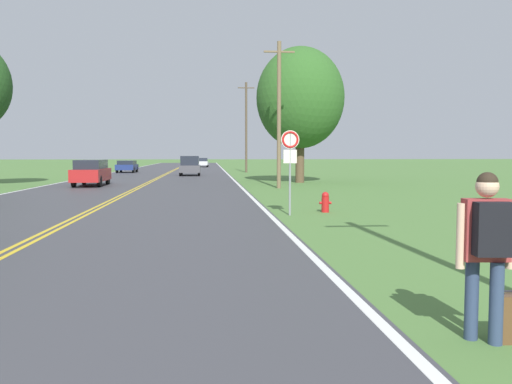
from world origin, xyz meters
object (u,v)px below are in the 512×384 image
fire_hydrant (325,202)px  tree_mid_treeline (300,98)px  car_dark_blue_hatchback_mid_far (127,166)px  hitchhiker_person (487,239)px  car_red_suv_approaching (91,172)px  car_dark_grey_van_mid_near (190,165)px  traffic_sign (290,151)px  car_silver_sedan_receding (202,162)px

fire_hydrant → tree_mid_treeline: (2.43, 19.26, 5.55)m
fire_hydrant → car_dark_blue_hatchback_mid_far: size_ratio=0.20×
hitchhiker_person → car_dark_blue_hatchback_mid_far: size_ratio=0.51×
tree_mid_treeline → car_dark_blue_hatchback_mid_far: tree_mid_treeline is taller
fire_hydrant → car_red_suv_approaching: size_ratio=0.15×
tree_mid_treeline → car_dark_blue_hatchback_mid_far: (-15.12, 21.81, -5.19)m
car_dark_grey_van_mid_near → hitchhiker_person: bearing=5.5°
traffic_sign → car_silver_sedan_receding: bearing=93.0°
car_dark_blue_hatchback_mid_far → car_silver_sedan_receding: bearing=-15.9°
fire_hydrant → car_red_suv_approaching: car_red_suv_approaching is taller
traffic_sign → tree_mid_treeline: size_ratio=0.30×
fire_hydrant → car_dark_blue_hatchback_mid_far: bearing=107.2°
car_silver_sedan_receding → car_dark_grey_van_mid_near: bearing=0.8°
fire_hydrant → car_dark_grey_van_mid_near: size_ratio=0.17×
car_dark_blue_hatchback_mid_far → car_silver_sedan_receding: size_ratio=0.76×
hitchhiker_person → car_silver_sedan_receding: size_ratio=0.39×
hitchhiker_person → car_dark_blue_hatchback_mid_far: bearing=17.8°
fire_hydrant → tree_mid_treeline: 20.19m
tree_mid_treeline → car_dark_blue_hatchback_mid_far: size_ratio=2.65×
car_dark_grey_van_mid_near → car_silver_sedan_receding: 32.81m
tree_mid_treeline → car_dark_blue_hatchback_mid_far: 27.04m
traffic_sign → car_silver_sedan_receding: 66.16m
fire_hydrant → traffic_sign: 2.37m
traffic_sign → car_dark_grey_van_mid_near: bearing=97.4°
traffic_sign → hitchhiker_person: bearing=-88.9°
tree_mid_treeline → car_silver_sedan_receding: bearing=99.0°
hitchhiker_person → tree_mid_treeline: tree_mid_treeline is taller
hitchhiker_person → tree_mid_treeline: size_ratio=0.19×
fire_hydrant → car_silver_sedan_receding: bearing=94.2°
hitchhiker_person → traffic_sign: size_ratio=0.66×
car_red_suv_approaching → car_dark_blue_hatchback_mid_far: size_ratio=1.36×
fire_hydrant → traffic_sign: size_ratio=0.25×
car_dark_blue_hatchback_mid_far → traffic_sign: bearing=-162.8°
hitchhiker_person → fire_hydrant: bearing=0.7°
car_red_suv_approaching → traffic_sign: bearing=-151.0°
car_dark_grey_van_mid_near → traffic_sign: bearing=7.1°
car_red_suv_approaching → car_dark_blue_hatchback_mid_far: car_red_suv_approaching is taller
tree_mid_treeline → car_dark_blue_hatchback_mid_far: bearing=124.7°
hitchhiker_person → fire_hydrant: (1.13, 12.96, -0.76)m
traffic_sign → car_silver_sedan_receding: traffic_sign is taller
car_red_suv_approaching → car_dark_grey_van_mid_near: car_dark_grey_van_mid_near is taller
car_dark_grey_van_mid_near → car_dark_blue_hatchback_mid_far: bearing=-141.1°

